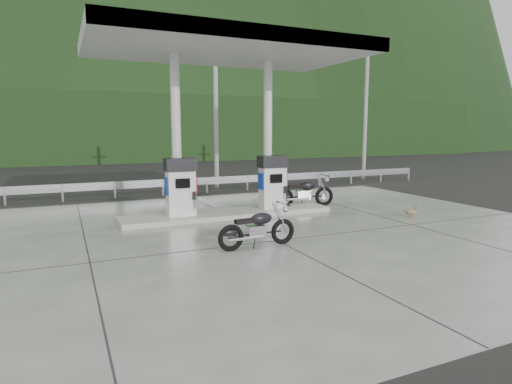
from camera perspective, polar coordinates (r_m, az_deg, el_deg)
name	(u,v)px	position (r m, az deg, el deg)	size (l,w,h in m)	color
ground	(261,233)	(11.91, 0.67, -5.48)	(160.00, 160.00, 0.00)	black
forecourt_apron	(261,233)	(11.91, 0.67, -5.43)	(18.00, 14.00, 0.02)	slate
pump_island	(229,214)	(14.15, -3.61, -2.91)	(7.00, 1.40, 0.15)	#A09E95
gas_pump_left	(181,187)	(13.52, -10.01, 0.65)	(0.95, 0.55, 1.80)	silver
gas_pump_right	(273,182)	(14.63, 2.23, 1.34)	(0.95, 0.55, 1.80)	silver
canopy_column_left	(176,135)	(13.79, -10.59, 7.45)	(0.30, 0.30, 5.00)	silver
canopy_column_right	(268,135)	(14.88, 1.57, 7.64)	(0.30, 0.30, 5.00)	silver
canopy_roof	(228,48)	(14.11, -3.82, 18.61)	(8.50, 5.00, 0.40)	silver
guardrail	(185,178)	(19.24, -9.43, 1.81)	(26.00, 0.16, 1.42)	#A4A6AC
road	(168,185)	(22.71, -11.67, 0.92)	(60.00, 7.00, 0.01)	black
utility_pole_b	(216,106)	(21.18, -5.38, 11.38)	(0.22, 0.22, 8.00)	gray
utility_pole_c	(366,109)	(25.56, 14.42, 10.61)	(0.22, 0.22, 8.00)	gray
tree_band	(121,128)	(40.79, -17.59, 8.10)	(80.00, 6.00, 6.00)	black
forested_hills	(97,149)	(70.72, -20.40, 5.43)	(100.00, 40.00, 140.00)	black
motorcycle_left	(258,229)	(10.32, 0.21, -4.94)	(1.91, 0.60, 0.91)	black
motorcycle_right	(304,193)	(15.84, 6.48, -0.14)	(2.16, 0.68, 1.02)	black
duck	(411,212)	(14.77, 20.00, -2.57)	(0.45, 0.13, 0.33)	brown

